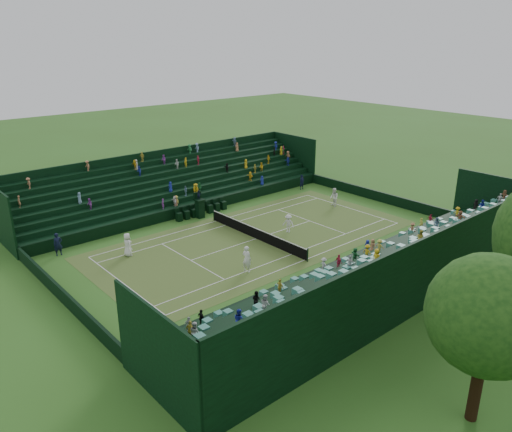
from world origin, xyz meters
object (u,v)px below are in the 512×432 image
object	(u,v)px
player_near_west	(128,245)
player_far_west	(334,197)
umpire_chair	(200,206)
player_near_east	(247,259)
player_far_east	(288,223)
tennis_net	(256,233)

from	to	relation	value
player_near_west	player_far_west	xyz separation A→B (m)	(2.47, 20.68, 0.01)
umpire_chair	player_near_west	size ratio (longest dim) A/B	1.45
player_near_west	umpire_chair	bearing A→B (deg)	-69.61
player_near_west	player_near_east	distance (m)	9.41
umpire_chair	player_near_east	distance (m)	12.06
player_far_west	player_far_east	size ratio (longest dim) A/B	1.16
tennis_net	player_near_east	xyz separation A→B (m)	(4.14, -4.45, 0.45)
tennis_net	player_near_west	xyz separation A→B (m)	(-3.82, -9.47, 0.38)
player_near_west	player_far_west	size ratio (longest dim) A/B	0.99
tennis_net	player_near_west	distance (m)	10.22
tennis_net	umpire_chair	xyz separation A→B (m)	(-7.25, -0.50, 0.59)
umpire_chair	player_near_west	bearing A→B (deg)	-69.03
player_near_west	player_far_west	world-z (taller)	player_far_west
player_near_west	player_near_east	world-z (taller)	player_near_east
player_far_east	player_near_east	bearing A→B (deg)	-87.32
umpire_chair	player_far_west	world-z (taller)	umpire_chair
umpire_chair	player_far_east	size ratio (longest dim) A/B	1.65
tennis_net	umpire_chair	distance (m)	7.29
tennis_net	player_far_east	size ratio (longest dim) A/B	7.39
player_near_east	player_far_east	bearing A→B (deg)	-79.83
player_far_east	player_far_west	bearing A→B (deg)	81.31
player_near_west	tennis_net	bearing A→B (deg)	-112.54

